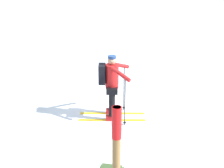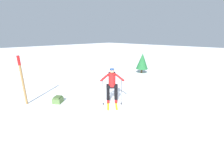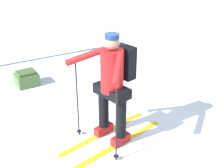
{
  "view_description": "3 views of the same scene",
  "coord_description": "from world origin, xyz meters",
  "views": [
    {
      "loc": [
        5.38,
        -4.66,
        3.65
      ],
      "look_at": [
        0.47,
        0.16,
        0.88
      ],
      "focal_mm": 50.0,
      "sensor_mm": 36.0,
      "label": 1
    },
    {
      "loc": [
        5.05,
        4.53,
        2.96
      ],
      "look_at": [
        0.47,
        0.16,
        0.88
      ],
      "focal_mm": 24.0,
      "sensor_mm": 36.0,
      "label": 2
    },
    {
      "loc": [
        0.33,
        3.97,
        2.69
      ],
      "look_at": [
        0.47,
        0.16,
        0.88
      ],
      "focal_mm": 50.0,
      "sensor_mm": 36.0,
      "label": 3
    }
  ],
  "objects": [
    {
      "name": "skier",
      "position": [
        0.45,
        0.15,
        0.9
      ],
      "size": [
        1.47,
        1.47,
        1.58
      ],
      "color": "gold",
      "rests_on": "ground_plane"
    },
    {
      "name": "ground_plane",
      "position": [
        0.0,
        0.0,
        0.0
      ],
      "size": [
        80.0,
        80.0,
        0.0
      ],
      "primitive_type": "plane",
      "color": "white"
    }
  ]
}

